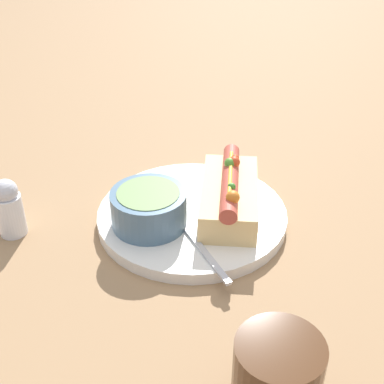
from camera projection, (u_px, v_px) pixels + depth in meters
ground_plane at (192, 221)px, 0.73m from camera, size 4.00×4.00×0.00m
dinner_plate at (192, 216)px, 0.72m from camera, size 0.25×0.25×0.02m
hot_dog at (229, 194)px, 0.71m from camera, size 0.17×0.12×0.07m
soup_bowl at (149, 207)px, 0.68m from camera, size 0.10×0.10×0.05m
spoon at (184, 225)px, 0.68m from camera, size 0.12×0.13×0.01m
drinking_glass at (276, 383)px, 0.45m from camera, size 0.08×0.08×0.09m
salt_shaker at (9, 208)px, 0.68m from camera, size 0.04×0.04×0.08m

